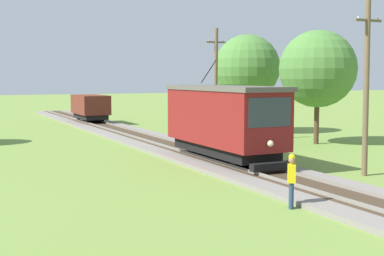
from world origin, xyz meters
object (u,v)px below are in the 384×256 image
red_tram (224,119)px  tree_horizon (247,68)px  tree_left_far (318,69)px  utility_pole_mid (216,84)px  freight_car (90,107)px  utility_pole_near_tram (366,86)px  track_worker (292,178)px

red_tram → tree_horizon: (8.74, 12.09, 2.78)m
tree_left_far → tree_horizon: tree_horizon is taller
red_tram → utility_pole_mid: 9.21m
red_tram → freight_car: red_tram is taller
tree_left_far → freight_car: bearing=113.8°
utility_pole_near_tram → freight_car: bearing=97.4°
utility_pole_near_tram → track_worker: (-6.34, -3.42, -2.88)m
freight_car → tree_left_far: tree_left_far is taller
red_tram → utility_pole_mid: bearing=64.3°
freight_car → tree_horizon: size_ratio=0.69×
tree_left_far → tree_horizon: 7.82m
red_tram → utility_pole_mid: utility_pole_mid is taller
red_tram → tree_left_far: 10.42m
utility_pole_near_tram → tree_horizon: bearing=74.6°
utility_pole_mid → red_tram: bearing=-115.7°
utility_pole_near_tram → tree_horizon: utility_pole_near_tram is taller
tree_left_far → utility_pole_near_tram: bearing=-118.3°
tree_horizon → red_tram: bearing=-125.9°
red_tram → track_worker: 9.21m
utility_pole_mid → tree_horizon: tree_horizon is taller
utility_pole_near_tram → tree_left_far: size_ratio=1.04×
red_tram → tree_horizon: size_ratio=1.14×
freight_car → tree_left_far: size_ratio=0.72×
freight_car → utility_pole_mid: bearing=-76.8°
red_tram → tree_left_far: size_ratio=1.18×
utility_pole_near_tram → tree_left_far: utility_pole_near_tram is taller
red_tram → tree_left_far: tree_left_far is taller
utility_pole_near_tram → track_worker: utility_pole_near_tram is taller
tree_left_far → red_tram: bearing=-154.9°
utility_pole_near_tram → tree_horizon: 18.17m
track_worker → tree_horizon: bearing=94.4°
red_tram → tree_left_far: bearing=25.1°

